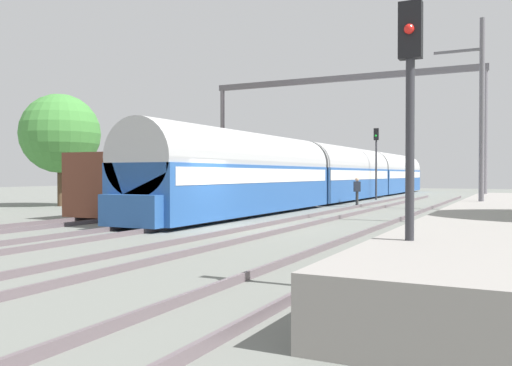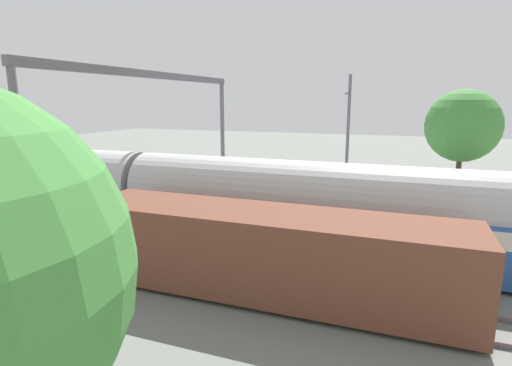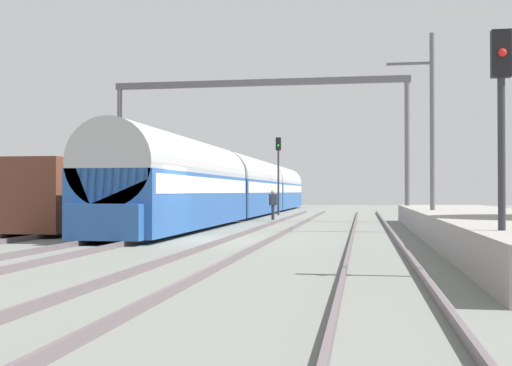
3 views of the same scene
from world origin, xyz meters
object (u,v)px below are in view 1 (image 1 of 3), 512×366
freight_car (178,183)px  railway_signal_far (376,154)px  catenary_gantry (339,108)px  railway_signal_near (410,107)px  person_crossing (357,189)px  passenger_train (344,174)px

freight_car → railway_signal_far: (5.96, 17.71, 1.98)m
freight_car → catenary_gantry: (6.07, 8.14, 4.43)m
freight_car → catenary_gantry: bearing=53.3°
railway_signal_near → person_crossing: bearing=107.5°
freight_car → railway_signal_near: (14.36, -14.48, 1.55)m
railway_signal_far → passenger_train: bearing=-135.6°
person_crossing → railway_signal_far: size_ratio=0.32×
railway_signal_far → catenary_gantry: size_ratio=0.33×
passenger_train → railway_signal_near: railway_signal_near is taller
person_crossing → catenary_gantry: size_ratio=0.10×
passenger_train → freight_car: passenger_train is taller
passenger_train → railway_signal_far: 3.06m
passenger_train → person_crossing: (2.58, -5.77, -0.94)m
railway_signal_near → railway_signal_far: (-8.40, 32.18, 0.43)m
freight_car → person_crossing: (6.63, 10.06, -0.44)m
railway_signal_far → catenary_gantry: bearing=-89.4°
railway_signal_near → freight_car: bearing=134.8°
person_crossing → railway_signal_near: (7.73, -24.54, 1.99)m
railway_signal_near → railway_signal_far: railway_signal_far is taller
freight_car → person_crossing: bearing=56.6°
railway_signal_far → railway_signal_near: bearing=-75.4°
person_crossing → railway_signal_far: 8.05m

